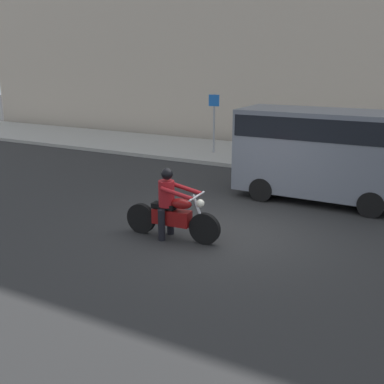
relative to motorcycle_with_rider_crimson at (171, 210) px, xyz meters
The scene contains 6 objects.
ground_plane 1.41m from the motorcycle_with_rider_crimson, 49.99° to the left, with size 80.00×80.00×0.00m, color #252525.
sidewalk_slab 9.03m from the motorcycle_with_rider_crimson, 84.81° to the left, with size 40.00×4.40×0.14m, color #99968E.
building_facade 13.11m from the motorcycle_with_rider_crimson, 86.23° to the left, with size 40.00×1.40×9.78m, color #B7A893.
motorcycle_with_rider_crimson is the anchor object (origin of this frame).
parked_van_slate_gray 4.90m from the motorcycle_with_rider_crimson, 64.01° to the left, with size 4.50×1.96×2.42m.
street_sign_post 9.02m from the motorcycle_with_rider_crimson, 110.31° to the left, with size 0.44×0.08×2.29m.
Camera 1 is at (3.96, -8.82, 3.65)m, focal length 42.94 mm.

